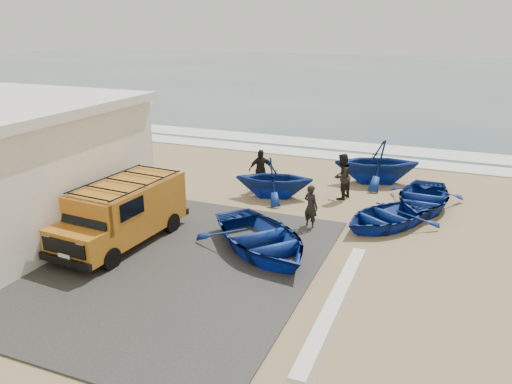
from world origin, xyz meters
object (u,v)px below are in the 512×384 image
(boat_near_left, at_px, (261,238))
(boat_far_left, at_px, (377,162))
(boat_mid_left, at_px, (274,178))
(fisherman_middle, at_px, (342,176))
(boat_near_right, at_px, (386,216))
(boat_mid_right, at_px, (423,198))
(parapet, at_px, (334,310))
(fisherman_back, at_px, (260,170))
(van, at_px, (123,211))
(fisherman_front, at_px, (311,206))

(boat_near_left, xyz_separation_m, boat_far_left, (2.11, 8.42, 0.49))
(boat_mid_left, xyz_separation_m, fisherman_middle, (2.54, 0.86, 0.11))
(boat_near_right, bearing_deg, fisherman_middle, 166.88)
(boat_near_right, relative_size, boat_mid_right, 0.93)
(parapet, bearing_deg, boat_far_left, 94.39)
(boat_far_left, bearing_deg, fisherman_back, -77.01)
(boat_mid_left, distance_m, boat_mid_right, 5.77)
(boat_mid_left, relative_size, boat_far_left, 0.85)
(van, height_order, boat_near_right, van)
(boat_mid_left, relative_size, boat_mid_right, 0.78)
(boat_near_right, relative_size, fisherman_back, 2.14)
(van, xyz_separation_m, fisherman_front, (5.16, 3.44, -0.32))
(parapet, height_order, fisherman_front, fisherman_front)
(boat_mid_left, height_order, boat_mid_right, boat_mid_left)
(boat_far_left, distance_m, fisherman_front, 6.10)
(boat_near_right, bearing_deg, boat_mid_right, 100.72)
(boat_near_right, height_order, fisherman_middle, fisherman_middle)
(parapet, xyz_separation_m, boat_mid_left, (-4.36, 7.74, 0.54))
(parapet, height_order, boat_near_left, boat_near_left)
(parapet, bearing_deg, fisherman_middle, 101.95)
(fisherman_front, xyz_separation_m, fisherman_middle, (0.30, 3.34, 0.15))
(van, relative_size, fisherman_front, 3.15)
(boat_mid_left, distance_m, fisherman_middle, 2.68)
(boat_mid_left, distance_m, fisherman_front, 3.35)
(parapet, xyz_separation_m, fisherman_front, (-2.12, 5.25, 0.50))
(parapet, xyz_separation_m, fisherman_middle, (-1.82, 8.60, 0.65))
(van, bearing_deg, boat_mid_right, 42.83)
(boat_mid_left, bearing_deg, boat_near_left, -178.63)
(boat_near_right, bearing_deg, van, -115.26)
(boat_near_left, xyz_separation_m, boat_near_right, (3.27, 3.52, -0.08))
(boat_near_left, relative_size, fisherman_middle, 2.43)
(boat_near_right, xyz_separation_m, fisherman_middle, (-2.12, 2.28, 0.54))
(boat_near_right, relative_size, fisherman_front, 2.41)
(boat_near_left, bearing_deg, boat_mid_left, 56.92)
(boat_near_right, distance_m, boat_mid_left, 4.89)
(boat_mid_left, relative_size, fisherman_front, 2.01)
(parapet, relative_size, van, 1.24)
(boat_mid_left, xyz_separation_m, boat_far_left, (3.50, 3.49, 0.14))
(boat_mid_right, bearing_deg, fisherman_middle, -175.94)
(parapet, relative_size, boat_mid_right, 1.51)
(boat_far_left, xyz_separation_m, fisherman_middle, (-0.96, -2.62, -0.03))
(boat_mid_left, bearing_deg, fisherman_front, -152.27)
(boat_mid_right, height_order, boat_far_left, boat_far_left)
(boat_near_right, distance_m, fisherman_front, 2.67)
(boat_mid_left, bearing_deg, fisherman_middle, -85.63)
(boat_near_right, height_order, boat_mid_right, boat_mid_right)
(van, bearing_deg, fisherman_back, 77.11)
(fisherman_middle, relative_size, fisherman_back, 1.07)
(boat_near_right, xyz_separation_m, boat_mid_left, (-4.66, 1.42, 0.43))
(boat_near_left, distance_m, fisherman_middle, 5.93)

